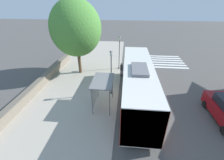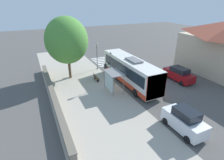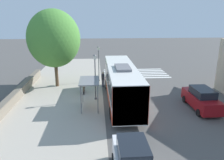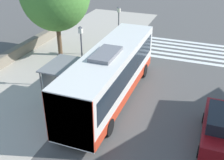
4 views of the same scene
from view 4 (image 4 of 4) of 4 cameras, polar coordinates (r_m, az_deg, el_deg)
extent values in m
plane|color=#514F4C|center=(19.65, -4.88, -2.86)|extent=(120.00, 120.00, 0.00)
cube|color=#ADA393|center=(21.76, -15.68, -0.58)|extent=(9.00, 44.00, 0.02)
cube|color=silver|center=(25.51, 13.41, 4.08)|extent=(9.00, 0.50, 0.01)
cube|color=silver|center=(26.38, 13.72, 4.86)|extent=(9.00, 0.50, 0.01)
cube|color=silver|center=(27.25, 14.02, 5.59)|extent=(9.00, 0.50, 0.01)
cube|color=silver|center=(28.13, 14.30, 6.27)|extent=(9.00, 0.50, 0.01)
cube|color=silver|center=(29.02, 14.56, 6.92)|extent=(9.00, 0.50, 0.01)
cube|color=silver|center=(29.91, 14.80, 7.52)|extent=(9.00, 0.50, 0.01)
cube|color=silver|center=(18.07, -0.19, 1.50)|extent=(2.56, 11.41, 3.07)
cube|color=black|center=(17.89, -0.19, 2.64)|extent=(2.60, 10.50, 1.35)
cube|color=red|center=(18.66, -0.18, -1.88)|extent=(2.60, 11.18, 0.61)
cube|color=red|center=(13.70, -8.76, -8.57)|extent=(2.60, 0.06, 2.95)
cube|color=black|center=(22.61, 5.01, 10.36)|extent=(1.92, 0.08, 0.43)
cube|color=slate|center=(16.65, -1.25, 5.32)|extent=(1.28, 2.51, 0.22)
cylinder|color=black|center=(22.46, 0.58, 2.89)|extent=(0.30, 1.00, 1.00)
cylinder|color=black|center=(21.84, 6.51, 1.92)|extent=(0.30, 1.00, 1.00)
cylinder|color=black|center=(16.55, -8.52, -7.65)|extent=(0.30, 1.00, 1.00)
cylinder|color=black|center=(15.70, -0.68, -9.55)|extent=(0.30, 1.00, 1.00)
cylinder|color=slate|center=(17.38, -10.12, -2.85)|extent=(0.08, 0.08, 2.54)
cylinder|color=slate|center=(19.35, -6.33, 0.85)|extent=(0.08, 0.08, 2.54)
cylinder|color=slate|center=(18.09, -14.05, -1.99)|extent=(0.08, 0.08, 2.54)
cylinder|color=slate|center=(19.99, -10.00, 1.51)|extent=(0.08, 0.08, 2.54)
cube|color=slate|center=(18.09, -10.40, 3.12)|extent=(1.73, 2.90, 0.08)
cube|color=silver|center=(18.95, -11.91, 0.18)|extent=(0.03, 2.34, 2.03)
cylinder|color=#2D3347|center=(23.31, 0.14, 3.69)|extent=(0.12, 0.12, 0.86)
cylinder|color=#2D3347|center=(23.26, 0.51, 3.63)|extent=(0.12, 0.12, 0.86)
cube|color=#333338|center=(22.98, 0.33, 5.42)|extent=(0.34, 0.22, 0.70)
sphere|color=tan|center=(22.80, 0.34, 6.50)|extent=(0.24, 0.24, 0.24)
cube|color=brown|center=(22.50, -6.72, 2.59)|extent=(0.40, 1.50, 0.06)
cube|color=brown|center=(22.48, -7.14, 3.18)|extent=(0.04, 1.50, 0.40)
cube|color=black|center=(22.13, -7.38, 1.43)|extent=(0.32, 0.06, 0.45)
cube|color=black|center=(23.08, -6.02, 2.69)|extent=(0.32, 0.06, 0.45)
cylinder|color=#4C4C51|center=(25.63, 1.29, 5.18)|extent=(0.24, 0.24, 0.16)
cylinder|color=#4C4C51|center=(24.95, 1.33, 9.20)|extent=(0.10, 0.10, 3.96)
cube|color=silver|center=(24.33, 1.39, 14.00)|extent=(0.24, 0.24, 0.35)
pyramid|color=#4C4C51|center=(24.28, 1.40, 14.56)|extent=(0.28, 0.28, 0.14)
cylinder|color=#4C4C51|center=(20.55, -5.78, -1.16)|extent=(0.24, 0.24, 0.16)
cylinder|color=#4C4C51|center=(19.66, -6.06, 3.81)|extent=(0.10, 0.10, 4.08)
cube|color=silver|center=(18.86, -6.40, 9.95)|extent=(0.24, 0.24, 0.35)
pyramid|color=#4C4C51|center=(18.79, -6.44, 10.65)|extent=(0.28, 0.28, 0.14)
cylinder|color=brown|center=(25.50, -10.76, 9.14)|extent=(0.39, 0.39, 3.97)
cube|color=maroon|center=(16.05, 21.11, -9.54)|extent=(1.79, 4.70, 1.03)
cube|color=black|center=(15.48, 21.63, -7.33)|extent=(1.52, 2.44, 0.64)
cylinder|color=black|center=(17.53, 18.27, -7.40)|extent=(0.22, 0.64, 0.64)
cylinder|color=black|center=(15.09, 17.35, -13.83)|extent=(0.22, 0.64, 0.64)
camera|label=1|loc=(7.73, -44.67, 8.99)|focal=24.00mm
camera|label=2|loc=(17.79, -83.56, 4.94)|focal=28.00mm
camera|label=3|loc=(9.48, -91.77, -14.76)|focal=35.00mm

